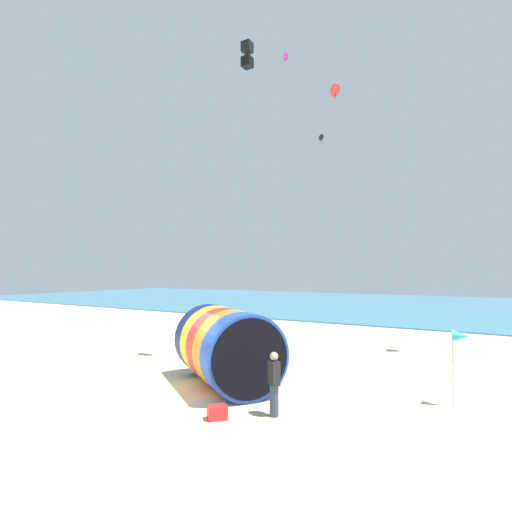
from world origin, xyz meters
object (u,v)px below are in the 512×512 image
object	(u,v)px
kite_handler	(274,383)
beach_flag	(460,339)
kite_red_parafoil	(335,90)
cooler_box	(217,412)
kite_magenta_parafoil	(286,56)
kite_black_parafoil	(321,137)
giant_inflatable_tube	(226,347)
kite_black_box	(247,55)

from	to	relation	value
kite_handler	beach_flag	xyz separation A→B (m)	(4.29, 3.41, 1.08)
kite_red_parafoil	cooler_box	bearing A→B (deg)	-87.84
kite_red_parafoil	kite_magenta_parafoil	distance (m)	10.54
kite_handler	kite_black_parafoil	world-z (taller)	kite_black_parafoil
kite_handler	kite_magenta_parafoil	world-z (taller)	kite_magenta_parafoil
cooler_box	kite_black_parafoil	bearing A→B (deg)	103.71
kite_black_parafoil	kite_magenta_parafoil	size ratio (longest dim) A/B	0.97
kite_red_parafoil	kite_black_parafoil	xyz separation A→B (m)	(-4.24, 8.68, 0.88)
kite_red_parafoil	kite_black_parafoil	distance (m)	9.70
kite_magenta_parafoil	beach_flag	distance (m)	24.16
kite_handler	beach_flag	world-z (taller)	beach_flag
giant_inflatable_tube	beach_flag	size ratio (longest dim) A/B	2.25
kite_handler	cooler_box	xyz separation A→B (m)	(-1.19, -0.98, -0.71)
giant_inflatable_tube	kite_black_box	size ratio (longest dim) A/B	4.22
kite_handler	cooler_box	distance (m)	1.69
giant_inflatable_tube	kite_handler	bearing A→B (deg)	-31.25
giant_inflatable_tube	beach_flag	bearing A→B (deg)	13.40
giant_inflatable_tube	kite_magenta_parafoil	world-z (taller)	kite_magenta_parafoil
giant_inflatable_tube	kite_black_box	bearing A→B (deg)	109.34
kite_red_parafoil	kite_magenta_parafoil	world-z (taller)	kite_magenta_parafoil
giant_inflatable_tube	beach_flag	xyz separation A→B (m)	(7.11, 1.69, 0.64)
kite_black_box	cooler_box	world-z (taller)	kite_black_box
kite_handler	kite_black_parafoil	bearing A→B (deg)	107.92
kite_magenta_parafoil	kite_handler	bearing A→B (deg)	-64.18
kite_handler	cooler_box	size ratio (longest dim) A/B	3.33
beach_flag	giant_inflatable_tube	bearing A→B (deg)	-166.60
kite_black_box	beach_flag	world-z (taller)	kite_black_box
kite_black_parafoil	kite_magenta_parafoil	world-z (taller)	kite_magenta_parafoil
kite_handler	kite_red_parafoil	world-z (taller)	kite_red_parafoil
kite_red_parafoil	kite_handler	bearing A→B (deg)	-80.38
kite_red_parafoil	beach_flag	size ratio (longest dim) A/B	0.63
kite_black_box	beach_flag	bearing A→B (deg)	-8.73
kite_handler	kite_black_parafoil	size ratio (longest dim) A/B	1.51
kite_handler	kite_magenta_parafoil	bearing A→B (deg)	115.82
kite_black_parafoil	giant_inflatable_tube	bearing A→B (deg)	-79.57
kite_red_parafoil	kite_black_parafoil	size ratio (longest dim) A/B	1.23
giant_inflatable_tube	kite_handler	size ratio (longest dim) A/B	2.90
giant_inflatable_tube	kite_handler	distance (m)	3.33
giant_inflatable_tube	kite_handler	xyz separation A→B (m)	(2.82, -1.71, -0.44)
kite_handler	kite_black_box	bearing A→B (deg)	129.61
kite_black_box	kite_magenta_parafoil	world-z (taller)	kite_magenta_parafoil
giant_inflatable_tube	kite_black_parafoil	size ratio (longest dim) A/B	4.39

